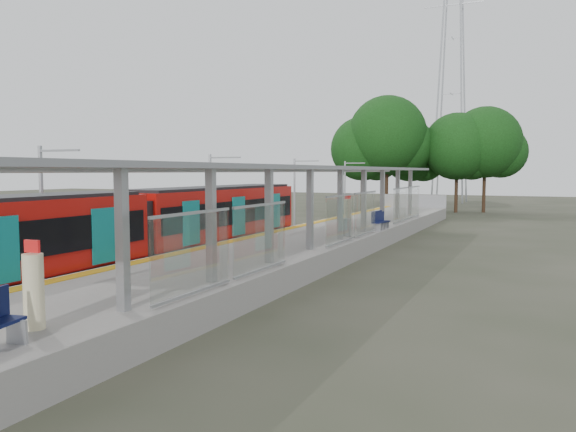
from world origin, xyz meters
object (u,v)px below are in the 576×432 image
Objects in this scene: train at (126,228)px; info_pillar_far at (348,213)px; bench_far at (382,220)px; litter_bin at (346,227)px; info_pillar_near at (34,291)px; bench_mid at (379,220)px.

info_pillar_far is at bearing 70.87° from train.
train is 18.34× the size of bench_far.
bench_far is 1.61× the size of litter_bin.
info_pillar_near reaches higher than litter_bin.
info_pillar_far reaches higher than info_pillar_near.
train reaches higher than litter_bin.
train reaches higher than bench_far.
info_pillar_near is 0.96× the size of info_pillar_far.
bench_mid is 0.63m from bench_far.
info_pillar_far is at bearing 87.68° from info_pillar_near.
bench_mid is 0.82× the size of info_pillar_far.
info_pillar_near is 19.53m from litter_bin.
info_pillar_far is (-2.18, 0.85, 0.29)m from bench_mid.
info_pillar_near is at bearing -90.47° from bench_far.
bench_far is 0.74× the size of info_pillar_far.
bench_far reaches higher than litter_bin.
info_pillar_far is 4.66m from litter_bin.
bench_far is at bearing 63.04° from train.
train is 16.52× the size of bench_mid.
info_pillar_far is (-2.19, 0.22, 0.34)m from bench_far.
bench_mid reaches higher than bench_far.
train is at bearing -102.66° from info_pillar_far.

